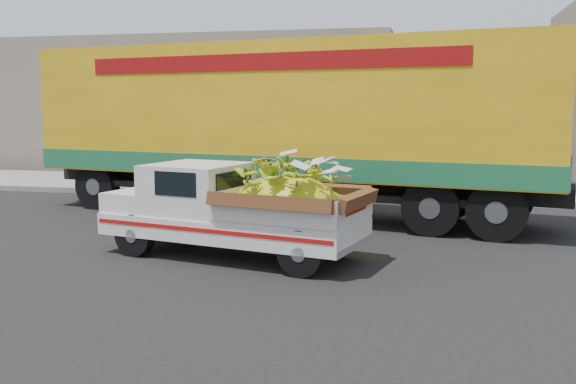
# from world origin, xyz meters

# --- Properties ---
(ground) EXTENTS (100.00, 100.00, 0.00)m
(ground) POSITION_xyz_m (0.00, 0.00, 0.00)
(ground) COLOR black
(ground) RESTS_ON ground
(curb) EXTENTS (60.00, 0.25, 0.15)m
(curb) POSITION_xyz_m (0.00, 6.17, 0.07)
(curb) COLOR gray
(curb) RESTS_ON ground
(sidewalk) EXTENTS (60.00, 4.00, 0.14)m
(sidewalk) POSITION_xyz_m (0.00, 8.27, 0.07)
(sidewalk) COLOR gray
(sidewalk) RESTS_ON ground
(building_left) EXTENTS (18.00, 6.00, 5.00)m
(building_left) POSITION_xyz_m (-8.00, 14.17, 2.50)
(building_left) COLOR gray
(building_left) RESTS_ON ground
(pickup_truck) EXTENTS (4.54, 2.52, 1.51)m
(pickup_truck) POSITION_xyz_m (-0.46, -0.48, 0.81)
(pickup_truck) COLOR black
(pickup_truck) RESTS_ON ground
(semi_trailer) EXTENTS (12.09, 4.82, 3.80)m
(semi_trailer) POSITION_xyz_m (-0.81, 3.71, 2.12)
(semi_trailer) COLOR black
(semi_trailer) RESTS_ON ground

